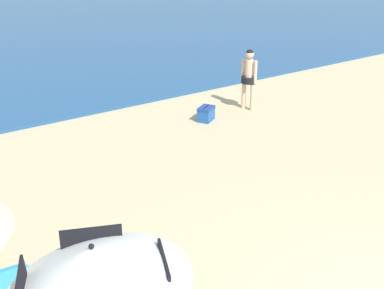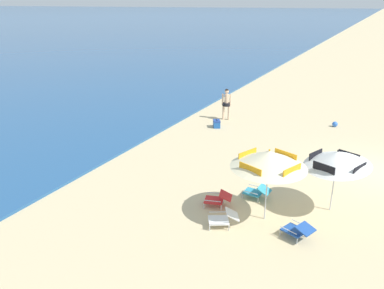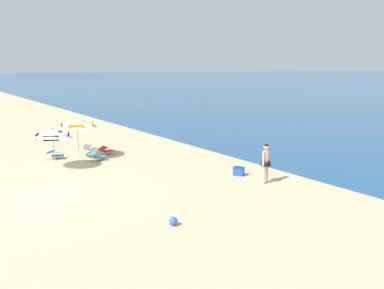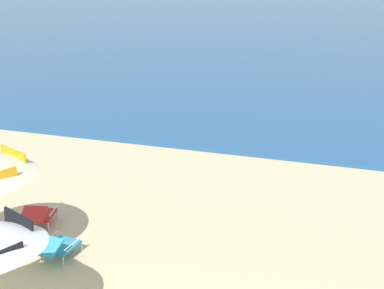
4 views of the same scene
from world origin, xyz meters
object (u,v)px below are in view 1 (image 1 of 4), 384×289
beach_umbrella_striped_second (93,268)px  lounge_chair_facing_sea (12,281)px  person_standing_near_shore (249,75)px  cooler_box (206,114)px

beach_umbrella_striped_second → lounge_chair_facing_sea: beach_umbrella_striped_second is taller
beach_umbrella_striped_second → person_standing_near_shore: (7.95, 6.81, -0.77)m
lounge_chair_facing_sea → person_standing_near_shore: (8.28, 4.45, 0.76)m
person_standing_near_shore → lounge_chair_facing_sea: bearing=-151.8°
cooler_box → person_standing_near_shore: bearing=3.5°
lounge_chair_facing_sea → person_standing_near_shore: size_ratio=0.52×
beach_umbrella_striped_second → cooler_box: beach_umbrella_striped_second is taller
beach_umbrella_striped_second → person_standing_near_shore: bearing=40.6°
lounge_chair_facing_sea → beach_umbrella_striped_second: bearing=-82.1°
beach_umbrella_striped_second → cooler_box: (6.36, 6.71, -1.60)m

